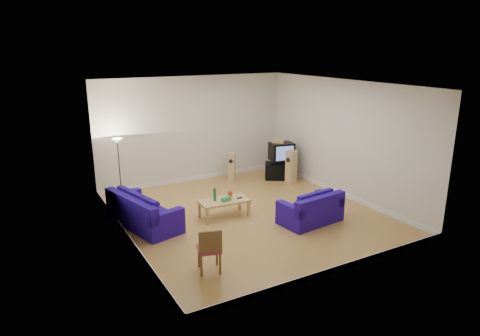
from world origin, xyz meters
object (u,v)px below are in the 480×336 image
coffee_table (224,202)px  tv_stand (279,171)px  sofa_loveseat (312,211)px  sofa_three_seat (142,215)px  television (282,151)px

coffee_table → tv_stand: (2.92, 1.92, -0.12)m
coffee_table → sofa_loveseat: bearing=-38.9°
sofa_three_seat → sofa_loveseat: sofa_three_seat is taller
sofa_three_seat → tv_stand: size_ratio=2.56×
sofa_three_seat → tv_stand: (4.83, 1.50, -0.03)m
sofa_loveseat → tv_stand: (1.27, 3.25, -0.02)m
sofa_three_seat → television: 5.14m
coffee_table → television: television is taller
television → sofa_loveseat: bearing=-100.8°
sofa_three_seat → television: size_ratio=2.73×
coffee_table → television: 3.55m
sofa_three_seat → coffee_table: size_ratio=1.76×
sofa_loveseat → television: (1.33, 3.20, 0.61)m
sofa_loveseat → tv_stand: bearing=62.1°
sofa_three_seat → sofa_loveseat: (3.56, -1.75, -0.01)m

